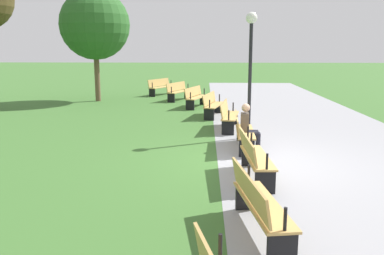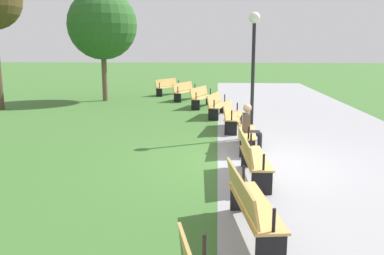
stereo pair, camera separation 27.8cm
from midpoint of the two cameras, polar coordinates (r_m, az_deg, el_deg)
ground_plane at (r=9.55m, az=9.20°, el=-4.82°), size 120.00×120.00×0.00m
path_paving at (r=10.01m, az=21.91°, el=-4.73°), size 41.94×5.98×0.01m
bench_0 at (r=22.53m, az=-3.06°, el=5.83°), size 1.87×1.35×0.89m
bench_1 at (r=20.22m, az=-0.59°, el=5.22°), size 1.91×1.21×0.89m
bench_2 at (r=17.86m, az=1.82°, el=4.40°), size 1.93×1.06×0.89m
bench_3 at (r=15.48m, az=4.12°, el=3.30°), size 1.94×0.90×0.89m
bench_4 at (r=13.06m, az=6.26°, el=1.77°), size 1.93×0.73×0.89m
bench_5 at (r=10.64m, az=8.12°, el=-0.47°), size 1.90×0.56×0.89m
bench_6 at (r=8.21m, az=9.44°, el=-4.04°), size 1.90×0.56×0.89m
bench_7 at (r=5.84m, az=9.55°, el=-10.50°), size 1.93×0.73×0.89m
person_seated at (r=10.56m, az=8.93°, el=0.30°), size 0.34×0.53×1.20m
tree_4 at (r=20.43m, az=-12.17°, el=14.00°), size 3.34×3.34×5.35m
lamp_post at (r=11.67m, az=9.38°, el=10.70°), size 0.32×0.32×3.58m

